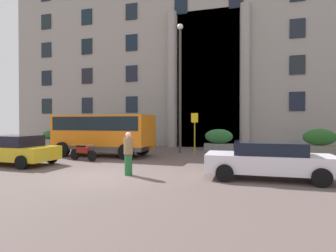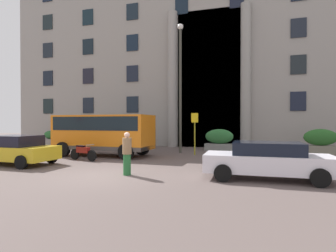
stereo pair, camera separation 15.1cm
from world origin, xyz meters
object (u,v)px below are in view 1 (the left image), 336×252
Objects in this scene: bus_stop_sign at (195,129)px; pedestrian_child_trailing at (128,154)px; orange_minibus at (104,131)px; parked_coupe_end at (15,150)px; hedge_planter_far_east at (141,138)px; lamppost_plaza_centre at (180,79)px; hedge_planter_entrance_right at (50,139)px; white_taxi_kerbside at (268,160)px; hedge_planter_west at (320,142)px; hedge_planter_entrance_left at (93,138)px; scooter_by_planter at (83,152)px; hedge_planter_east at (219,140)px.

pedestrian_child_trailing is (-1.36, -7.27, -0.80)m from bus_stop_sign.
parked_coupe_end is at bearing -117.98° from orange_minibus.
hedge_planter_far_east is (-4.86, 2.91, -0.84)m from bus_stop_sign.
hedge_planter_entrance_right is at bearing 169.67° from lamppost_plaza_centre.
parked_coupe_end is 0.91× the size of white_taxi_kerbside.
hedge_planter_entrance_right is at bearing 167.17° from bus_stop_sign.
orange_minibus is 5.74m from bus_stop_sign.
hedge_planter_far_east is (0.49, 4.99, -0.71)m from orange_minibus.
orange_minibus reaches higher than white_taxi_kerbside.
hedge_planter_entrance_right is at bearing 122.88° from parked_coupe_end.
hedge_planter_west is (13.24, 4.89, -0.73)m from orange_minibus.
lamppost_plaza_centre is at bearing -10.33° from hedge_planter_entrance_right.
white_taxi_kerbside is (11.70, -0.19, -0.03)m from parked_coupe_end.
parked_coupe_end reaches higher than white_taxi_kerbside.
hedge_planter_entrance_right is 19.92m from white_taxi_kerbside.
hedge_planter_entrance_left is 9.25m from parked_coupe_end.
scooter_by_planter is at bearing 44.89° from parked_coupe_end.
orange_minibus is at bearing -145.41° from lamppost_plaza_centre.
orange_minibus is 5.06m from hedge_planter_far_east.
white_taxi_kerbside is 9.66m from scooter_by_planter.
white_taxi_kerbside is at bearing -24.20° from orange_minibus.
hedge_planter_far_east is (-6.13, -0.16, 0.05)m from hedge_planter_east.
orange_minibus is at bearing -158.79° from bus_stop_sign.
lamppost_plaza_centre reaches higher than pedestrian_child_trailing.
bus_stop_sign is at bearing 120.25° from white_taxi_kerbside.
hedge_planter_entrance_left is at bearing 147.69° from pedestrian_child_trailing.
bus_stop_sign is 0.31× the size of lamppost_plaza_centre.
bus_stop_sign is at bearing -12.83° from hedge_planter_entrance_right.
bus_stop_sign reaches higher than hedge_planter_entrance_right.
hedge_planter_entrance_right is at bearing 179.28° from hedge_planter_west.
white_taxi_kerbside is at bearing 0.73° from parked_coupe_end.
hedge_planter_west is 1.15× the size of scooter_by_planter.
hedge_planter_entrance_right is at bearing 152.07° from scooter_by_planter.
hedge_planter_entrance_right is 13.34m from lamppost_plaza_centre.
hedge_planter_far_east is 1.00× the size of pedestrian_child_trailing.
pedestrian_child_trailing is at bearing -23.11° from scooter_by_planter.
hedge_planter_west is at bearing 66.47° from white_taxi_kerbside.
hedge_planter_far_east reaches higher than hedge_planter_entrance_left.
bus_stop_sign is at bearing 99.61° from pedestrian_child_trailing.
orange_minibus is at bearing -159.74° from hedge_planter_west.
orange_minibus is 3.06× the size of hedge_planter_entrance_left.
orange_minibus reaches higher than hedge_planter_east.
pedestrian_child_trailing is at bearing -132.55° from hedge_planter_west.
orange_minibus is at bearing 147.72° from pedestrian_child_trailing.
parked_coupe_end is 2.41× the size of pedestrian_child_trailing.
scooter_by_planter is (-13.35, -6.99, -0.35)m from hedge_planter_west.
hedge_planter_entrance_left is at bearing -178.40° from hedge_planter_east.
lamppost_plaza_centre is (-9.04, -1.99, 4.24)m from hedge_planter_west.
hedge_planter_entrance_right is 0.35× the size of parked_coupe_end.
orange_minibus is 6.20m from lamppost_plaza_centre.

